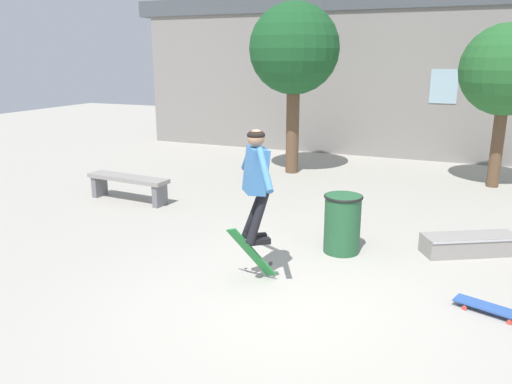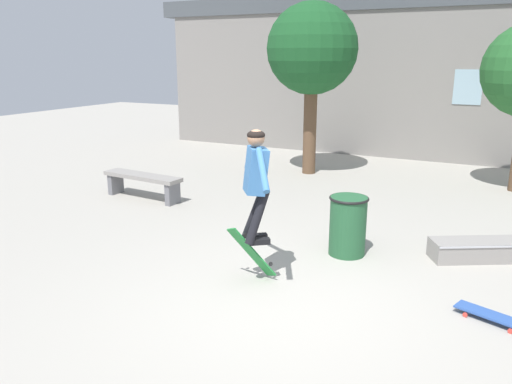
# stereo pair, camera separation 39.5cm
# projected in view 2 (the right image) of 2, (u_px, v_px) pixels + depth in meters

# --- Properties ---
(ground_plane) EXTENTS (40.00, 40.00, 0.00)m
(ground_plane) POSITION_uv_depth(u_px,v_px,m) (280.00, 300.00, 5.97)
(ground_plane) COLOR #A39E93
(building_backdrop) EXTENTS (16.76, 0.52, 5.84)m
(building_backdrop) POSITION_uv_depth(u_px,v_px,m) (424.00, 73.00, 13.56)
(building_backdrop) COLOR gray
(building_backdrop) RESTS_ON ground_plane
(tree_left) EXTENTS (2.15, 2.15, 4.07)m
(tree_left) POSITION_uv_depth(u_px,v_px,m) (312.00, 50.00, 11.72)
(tree_left) COLOR brown
(tree_left) RESTS_ON ground_plane
(park_bench) EXTENTS (1.83, 0.54, 0.51)m
(park_bench) POSITION_uv_depth(u_px,v_px,m) (143.00, 181.00, 10.14)
(park_bench) COLOR gray
(park_bench) RESTS_ON ground_plane
(skate_ledge) EXTENTS (1.43, 1.07, 0.29)m
(skate_ledge) POSITION_uv_depth(u_px,v_px,m) (480.00, 250.00, 7.14)
(skate_ledge) COLOR gray
(skate_ledge) RESTS_ON ground_plane
(trash_bin) EXTENTS (0.57, 0.57, 0.87)m
(trash_bin) POSITION_uv_depth(u_px,v_px,m) (348.00, 224.00, 7.25)
(trash_bin) COLOR #235633
(trash_bin) RESTS_ON ground_plane
(skater) EXTENTS (0.86, 1.10, 1.43)m
(skater) POSITION_uv_depth(u_px,v_px,m) (256.00, 176.00, 6.10)
(skater) COLOR teal
(skateboard_flipping) EXTENTS (0.60, 0.42, 0.75)m
(skateboard_flipping) POSITION_uv_depth(u_px,v_px,m) (252.00, 252.00, 6.41)
(skateboard_flipping) COLOR #237F38
(skateboard_resting) EXTENTS (0.81, 0.46, 0.08)m
(skateboard_resting) POSITION_uv_depth(u_px,v_px,m) (492.00, 315.00, 5.48)
(skateboard_resting) COLOR #2D519E
(skateboard_resting) RESTS_ON ground_plane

